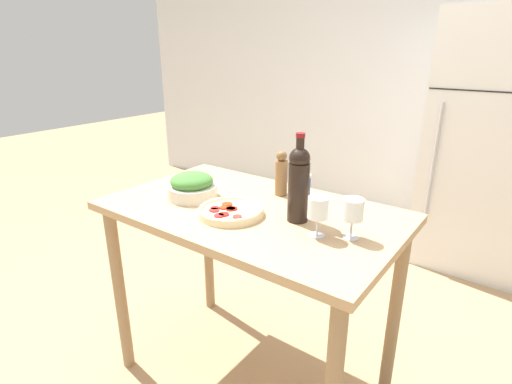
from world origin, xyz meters
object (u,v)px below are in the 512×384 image
(refrigerator, at_px, (487,144))
(wine_glass_near, at_px, (318,210))
(salad_bowl, at_px, (192,186))
(wine_glass_far, at_px, (353,211))
(salt_canister, at_px, (302,187))
(homemade_pizza, at_px, (231,211))
(pepper_mill, at_px, (281,174))
(wine_bottle, at_px, (299,182))

(refrigerator, xyz_separation_m, wine_glass_near, (-0.26, -2.02, 0.11))
(refrigerator, relative_size, salad_bowl, 8.05)
(wine_glass_far, distance_m, salt_canister, 0.41)
(wine_glass_near, bearing_deg, refrigerator, 82.60)
(homemade_pizza, height_order, salt_canister, salt_canister)
(salad_bowl, xyz_separation_m, salt_canister, (0.41, 0.27, 0.01))
(wine_glass_near, distance_m, salad_bowl, 0.64)
(wine_glass_near, height_order, pepper_mill, pepper_mill)
(pepper_mill, bearing_deg, salt_canister, 2.85)
(wine_glass_far, bearing_deg, salad_bowl, -176.69)
(refrigerator, height_order, homemade_pizza, refrigerator)
(wine_glass_near, height_order, salt_canister, wine_glass_near)
(pepper_mill, bearing_deg, homemade_pizza, -95.85)
(salad_bowl, relative_size, homemade_pizza, 0.85)
(wine_glass_near, bearing_deg, wine_glass_far, 28.72)
(wine_glass_near, bearing_deg, salt_canister, 128.57)
(wine_glass_far, bearing_deg, homemade_pizza, -168.66)
(wine_glass_far, xyz_separation_m, salad_bowl, (-0.74, -0.04, -0.05))
(salad_bowl, distance_m, homemade_pizza, 0.27)
(refrigerator, distance_m, wine_bottle, 1.99)
(wine_bottle, xyz_separation_m, wine_glass_far, (0.23, -0.02, -0.05))
(wine_glass_far, height_order, salad_bowl, wine_glass_far)
(wine_glass_near, distance_m, wine_glass_far, 0.12)
(homemade_pizza, bearing_deg, wine_glass_far, 11.34)
(wine_glass_near, xyz_separation_m, pepper_mill, (-0.34, 0.28, -0.00))
(wine_glass_far, xyz_separation_m, homemade_pizza, (-0.47, -0.09, -0.08))
(wine_bottle, distance_m, wine_glass_near, 0.16)
(homemade_pizza, bearing_deg, wine_bottle, 25.63)
(refrigerator, bearing_deg, pepper_mill, -108.98)
(wine_glass_far, distance_m, homemade_pizza, 0.49)
(wine_bottle, height_order, wine_glass_near, wine_bottle)
(wine_glass_near, xyz_separation_m, wine_glass_far, (0.10, 0.06, 0.00))
(wine_bottle, distance_m, wine_glass_far, 0.24)
(homemade_pizza, bearing_deg, refrigerator, 72.96)
(wine_glass_near, distance_m, pepper_mill, 0.44)
(refrigerator, bearing_deg, homemade_pizza, -107.04)
(wine_glass_far, bearing_deg, wine_bottle, 174.84)
(pepper_mill, bearing_deg, salad_bowl, -138.36)
(salad_bowl, bearing_deg, wine_glass_far, 3.31)
(pepper_mill, bearing_deg, refrigerator, 71.02)
(wine_glass_near, relative_size, salt_canister, 1.27)
(salad_bowl, height_order, homemade_pizza, salad_bowl)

